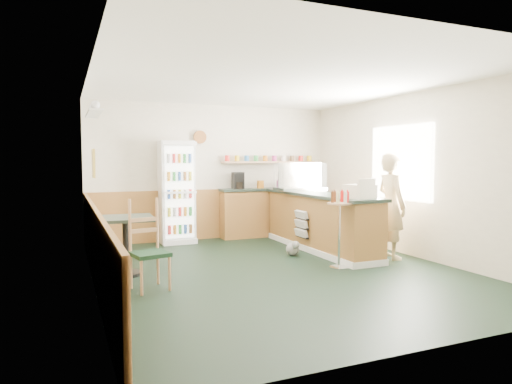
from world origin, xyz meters
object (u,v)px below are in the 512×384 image
cafe_table (126,234)px  shopkeeper (391,206)px  drinks_fridge (177,192)px  display_case (300,177)px  cafe_chair (148,242)px  cash_register (360,191)px  condiment_stand (340,219)px

cafe_table → shopkeeper: bearing=-7.5°
drinks_fridge → display_case: (2.17, -0.92, 0.29)m
shopkeeper → cafe_chair: 3.93m
cash_register → condiment_stand: 0.61m
condiment_stand → cafe_table: 3.06m
shopkeeper → cafe_chair: (-3.92, -0.22, -0.27)m
drinks_fridge → cash_register: 3.57m
display_case → cash_register: size_ratio=2.41×
condiment_stand → cafe_chair: 2.77m
condiment_stand → cafe_table: bearing=165.0°
display_case → cafe_table: 3.69m
display_case → condiment_stand: 2.17m
drinks_fridge → shopkeeper: drinks_fridge is taller
shopkeeper → condiment_stand: bearing=107.0°
cafe_table → condiment_stand: bearing=-15.0°
display_case → cafe_chair: 3.86m
drinks_fridge → cafe_table: bearing=-119.3°
cash_register → shopkeeper: bearing=0.8°
display_case → cash_register: bearing=-90.0°
drinks_fridge → shopkeeper: bearing=-43.5°
shopkeeper → drinks_fridge: bearing=51.1°
shopkeeper → cafe_chair: shopkeeper is taller
cash_register → cafe_chair: 3.26m
condiment_stand → cafe_table: size_ratio=1.39×
cash_register → display_case: bearing=81.9°
cash_register → condiment_stand: size_ratio=0.34×
display_case → cash_register: (0.00, -1.91, -0.15)m
drinks_fridge → display_case: drinks_fridge is taller
cash_register → cafe_chair: cash_register is taller
shopkeeper → cafe_chair: bearing=97.8°
shopkeeper → cafe_table: 4.14m
condiment_stand → shopkeeper: bearing=12.4°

